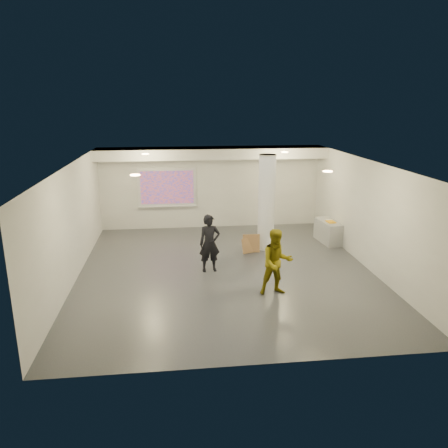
{
  "coord_description": "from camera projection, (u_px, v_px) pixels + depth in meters",
  "views": [
    {
      "loc": [
        -1.36,
        -11.22,
        4.55
      ],
      "look_at": [
        0.0,
        0.4,
        1.25
      ],
      "focal_mm": 35.0,
      "sensor_mm": 36.0,
      "label": 1
    }
  ],
  "objects": [
    {
      "name": "projection_screen",
      "position": [
        167.0,
        188.0,
        15.78
      ],
      "size": [
        2.1,
        0.13,
        1.42
      ],
      "color": "silver",
      "rests_on": "wall_back"
    },
    {
      "name": "wall_back",
      "position": [
        211.0,
        187.0,
        16.01
      ],
      "size": [
        8.0,
        0.01,
        3.0
      ],
      "primitive_type": "cube",
      "color": "beige",
      "rests_on": "floor"
    },
    {
      "name": "papers_stack",
      "position": [
        330.0,
        221.0,
        14.46
      ],
      "size": [
        0.25,
        0.3,
        0.02
      ],
      "primitive_type": "cube",
      "rotation": [
        0.0,
        0.0,
        -0.15
      ],
      "color": "white",
      "rests_on": "credenza"
    },
    {
      "name": "cardboard_back",
      "position": [
        251.0,
        243.0,
        13.56
      ],
      "size": [
        0.53,
        0.13,
        0.58
      ],
      "primitive_type": "cube",
      "rotation": [
        -0.13,
        0.0,
        -0.02
      ],
      "color": "#9C6F41",
      "rests_on": "floor"
    },
    {
      "name": "wall_front",
      "position": [
        258.0,
        288.0,
        7.41
      ],
      "size": [
        8.0,
        0.01,
        3.0
      ],
      "primitive_type": "cube",
      "color": "beige",
      "rests_on": "floor"
    },
    {
      "name": "column",
      "position": [
        266.0,
        203.0,
        13.6
      ],
      "size": [
        0.52,
        0.52,
        3.0
      ],
      "primitive_type": "cylinder",
      "color": "white",
      "rests_on": "floor"
    },
    {
      "name": "ceiling",
      "position": [
        226.0,
        163.0,
        11.3
      ],
      "size": [
        8.0,
        9.0,
        0.01
      ],
      "primitive_type": "cube",
      "color": "silver",
      "rests_on": "floor"
    },
    {
      "name": "cardboard_front",
      "position": [
        248.0,
        246.0,
        13.53
      ],
      "size": [
        0.46,
        0.31,
        0.46
      ],
      "primitive_type": "cube",
      "rotation": [
        -0.27,
        0.0,
        0.36
      ],
      "color": "#9C6F41",
      "rests_on": "floor"
    },
    {
      "name": "downlight_sw",
      "position": [
        135.0,
        175.0,
        9.62
      ],
      "size": [
        0.22,
        0.22,
        0.02
      ],
      "primitive_type": "cylinder",
      "color": "#F1B678",
      "rests_on": "ceiling"
    },
    {
      "name": "soffit_band",
      "position": [
        212.0,
        153.0,
        15.12
      ],
      "size": [
        8.0,
        1.1,
        0.36
      ],
      "primitive_type": "cube",
      "color": "silver",
      "rests_on": "ceiling"
    },
    {
      "name": "downlight_se",
      "position": [
        328.0,
        171.0,
        10.12
      ],
      "size": [
        0.22,
        0.22,
        0.02
      ],
      "primitive_type": "cylinder",
      "color": "#F1B678",
      "rests_on": "ceiling"
    },
    {
      "name": "man",
      "position": [
        277.0,
        262.0,
        10.49
      ],
      "size": [
        0.83,
        0.67,
        1.63
      ],
      "primitive_type": "imported",
      "rotation": [
        0.0,
        0.0,
        0.06
      ],
      "color": "olive",
      "rests_on": "floor"
    },
    {
      "name": "wall_left",
      "position": [
        72.0,
        224.0,
        11.26
      ],
      "size": [
        0.01,
        9.0,
        3.0
      ],
      "primitive_type": "cube",
      "color": "beige",
      "rests_on": "floor"
    },
    {
      "name": "downlight_nw",
      "position": [
        145.0,
        154.0,
        13.45
      ],
      "size": [
        0.22,
        0.22,
        0.02
      ],
      "primitive_type": "cylinder",
      "color": "#F1B678",
      "rests_on": "ceiling"
    },
    {
      "name": "wall_right",
      "position": [
        368.0,
        215.0,
        12.16
      ],
      "size": [
        0.01,
        9.0,
        3.0
      ],
      "primitive_type": "cube",
      "color": "beige",
      "rests_on": "floor"
    },
    {
      "name": "credenza",
      "position": [
        328.0,
        232.0,
        14.53
      ],
      "size": [
        0.64,
        1.29,
        0.72
      ],
      "primitive_type": "cube",
      "rotation": [
        0.0,
        0.0,
        0.1
      ],
      "color": "gray",
      "rests_on": "floor"
    },
    {
      "name": "downlight_ne",
      "position": [
        285.0,
        152.0,
        13.94
      ],
      "size": [
        0.22,
        0.22,
        0.02
      ],
      "primitive_type": "cylinder",
      "color": "#F1B678",
      "rests_on": "ceiling"
    },
    {
      "name": "woman",
      "position": [
        210.0,
        243.0,
        11.93
      ],
      "size": [
        0.63,
        0.46,
        1.6
      ],
      "primitive_type": "imported",
      "rotation": [
        0.0,
        0.0,
        0.13
      ],
      "color": "black",
      "rests_on": "floor"
    },
    {
      "name": "floor",
      "position": [
        226.0,
        271.0,
        12.11
      ],
      "size": [
        8.0,
        9.0,
        0.01
      ],
      "primitive_type": "cube",
      "color": "#37393E",
      "rests_on": "ground"
    },
    {
      "name": "postit_pad",
      "position": [
        331.0,
        222.0,
        14.29
      ],
      "size": [
        0.27,
        0.35,
        0.03
      ],
      "primitive_type": "cube",
      "rotation": [
        0.0,
        0.0,
        0.1
      ],
      "color": "orange",
      "rests_on": "credenza"
    }
  ]
}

